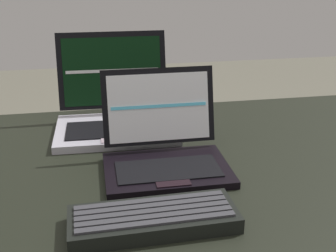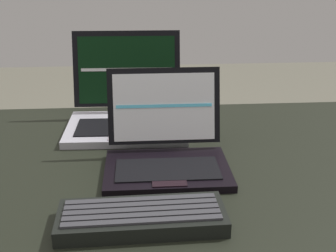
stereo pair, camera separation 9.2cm
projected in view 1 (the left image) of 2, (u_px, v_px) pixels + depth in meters
name	position (u px, v px, depth m)	size (l,w,h in m)	color
desk	(190.00, 199.00, 1.04)	(1.72, 0.83, 0.76)	black
laptop_front	(164.00, 150.00, 0.98)	(0.27, 0.24, 0.20)	black
laptop_rear	(115.00, 111.00, 1.19)	(0.32, 0.28, 0.24)	#B6B3C2
external_keyboard	(154.00, 219.00, 0.77)	(0.30, 0.12, 0.03)	black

